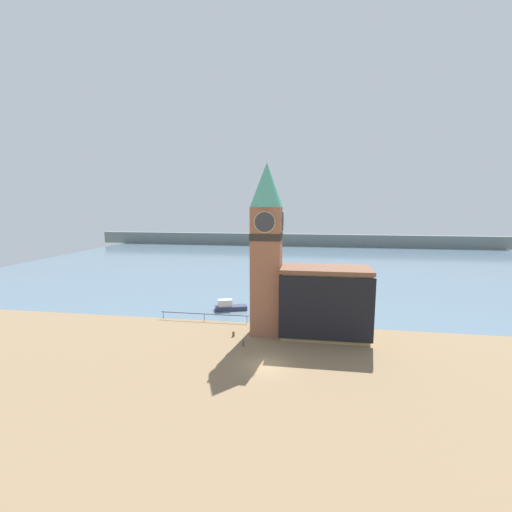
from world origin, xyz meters
name	(u,v)px	position (x,y,z in m)	size (l,w,h in m)	color
ground_plane	(266,366)	(0.00, 0.00, 0.00)	(160.00, 160.00, 0.00)	#846B4C
water	(295,260)	(0.00, 73.10, 0.00)	(160.00, 120.00, 0.00)	slate
far_shoreline	(300,240)	(0.00, 113.10, 2.50)	(180.00, 3.00, 5.00)	slate
pier_railing	(204,314)	(-10.88, 12.85, 0.97)	(13.41, 0.08, 1.09)	#232328
clock_tower	(267,245)	(-1.27, 9.79, 11.82)	(4.37, 4.37, 22.25)	#935B42
pier_building	(325,302)	(6.35, 9.46, 4.57)	(11.39, 5.88, 9.09)	tan
boat_near	(229,306)	(-8.52, 18.64, 0.63)	(5.49, 3.25, 1.77)	#333856
mooring_bollard_near	(233,334)	(-5.29, 7.57, 0.35)	(0.33, 0.33, 0.66)	brown
mooring_bollard_far	(243,343)	(-3.43, 4.72, 0.43)	(0.26, 0.26, 0.78)	brown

